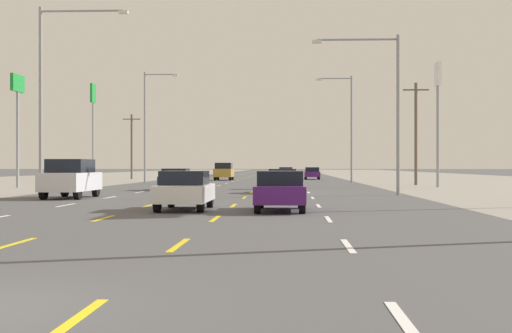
{
  "coord_description": "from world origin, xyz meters",
  "views": [
    {
      "loc": [
        4.03,
        -8.1,
        1.65
      ],
      "look_at": [
        0.87,
        62.63,
        1.57
      ],
      "focal_mm": 51.45,
      "sensor_mm": 36.0,
      "label": 1
    }
  ],
  "objects_px": {
    "streetlight_left_row_1": "(148,120)",
    "pole_sign_right_row_1": "(438,96)",
    "pole_sign_left_row_1": "(18,101)",
    "streetlight_right_row_1": "(348,122)",
    "suv_inner_left_farther": "(224,171)",
    "sedan_far_left_distant_b": "(222,171)",
    "sedan_inner_right_distant_a": "(286,173)",
    "streetlight_right_row_0": "(388,100)",
    "sedan_far_right_farthest": "(312,173)",
    "pole_sign_left_row_2": "(93,110)",
    "sedan_inner_right_nearest": "(280,190)",
    "sedan_center_turn_near": "(185,190)",
    "suv_far_left_mid": "(71,178)",
    "sedan_inner_right_midfar": "(282,180)",
    "streetlight_left_row_0": "(50,85)",
    "sedan_inner_left_far": "(176,179)"
  },
  "relations": [
    {
      "from": "sedan_inner_left_far",
      "to": "streetlight_left_row_0",
      "type": "xyz_separation_m",
      "value": [
        -6.02,
        -8.04,
        5.52
      ]
    },
    {
      "from": "sedan_inner_right_distant_a",
      "to": "streetlight_right_row_0",
      "type": "xyz_separation_m",
      "value": [
        5.9,
        -49.31,
        4.58
      ]
    },
    {
      "from": "sedan_inner_right_distant_a",
      "to": "streetlight_left_row_0",
      "type": "height_order",
      "value": "streetlight_left_row_0"
    },
    {
      "from": "sedan_far_left_distant_b",
      "to": "streetlight_left_row_0",
      "type": "height_order",
      "value": "streetlight_left_row_0"
    },
    {
      "from": "sedan_center_turn_near",
      "to": "sedan_inner_left_far",
      "type": "height_order",
      "value": "same"
    },
    {
      "from": "suv_far_left_mid",
      "to": "sedan_far_right_farthest",
      "type": "relative_size",
      "value": 1.09
    },
    {
      "from": "streetlight_left_row_0",
      "to": "streetlight_right_row_1",
      "type": "relative_size",
      "value": 1.03
    },
    {
      "from": "sedan_inner_right_midfar",
      "to": "suv_inner_left_farther",
      "type": "xyz_separation_m",
      "value": [
        -7.0,
        38.64,
        0.27
      ]
    },
    {
      "from": "sedan_center_turn_near",
      "to": "pole_sign_left_row_1",
      "type": "distance_m",
      "value": 32.23
    },
    {
      "from": "streetlight_left_row_1",
      "to": "streetlight_right_row_1",
      "type": "distance_m",
      "value": 19.71
    },
    {
      "from": "sedan_inner_right_distant_a",
      "to": "pole_sign_right_row_1",
      "type": "bearing_deg",
      "value": -70.7
    },
    {
      "from": "sedan_far_right_farthest",
      "to": "suv_inner_left_farther",
      "type": "bearing_deg",
      "value": -154.92
    },
    {
      "from": "sedan_far_right_farthest",
      "to": "sedan_inner_right_nearest",
      "type": "bearing_deg",
      "value": -92.9
    },
    {
      "from": "pole_sign_left_row_2",
      "to": "pole_sign_right_row_1",
      "type": "height_order",
      "value": "pole_sign_left_row_2"
    },
    {
      "from": "pole_sign_left_row_1",
      "to": "streetlight_right_row_1",
      "type": "bearing_deg",
      "value": 33.55
    },
    {
      "from": "sedan_inner_right_nearest",
      "to": "sedan_center_turn_near",
      "type": "relative_size",
      "value": 1.0
    },
    {
      "from": "sedan_far_right_farthest",
      "to": "sedan_inner_right_distant_a",
      "type": "height_order",
      "value": "same"
    },
    {
      "from": "sedan_center_turn_near",
      "to": "suv_far_left_mid",
      "type": "bearing_deg",
      "value": 126.88
    },
    {
      "from": "pole_sign_left_row_1",
      "to": "sedan_center_turn_near",
      "type": "bearing_deg",
      "value": -58.58
    },
    {
      "from": "streetlight_left_row_1",
      "to": "streetlight_right_row_1",
      "type": "xyz_separation_m",
      "value": [
        19.71,
        0.0,
        -0.24
      ]
    },
    {
      "from": "suv_far_left_mid",
      "to": "pole_sign_left_row_2",
      "type": "height_order",
      "value": "pole_sign_left_row_2"
    },
    {
      "from": "sedan_inner_right_nearest",
      "to": "pole_sign_right_row_1",
      "type": "distance_m",
      "value": 32.93
    },
    {
      "from": "sedan_inner_right_midfar",
      "to": "sedan_inner_right_distant_a",
      "type": "distance_m",
      "value": 46.12
    },
    {
      "from": "sedan_inner_right_midfar",
      "to": "streetlight_left_row_0",
      "type": "height_order",
      "value": "streetlight_left_row_0"
    },
    {
      "from": "streetlight_right_row_0",
      "to": "streetlight_right_row_1",
      "type": "distance_m",
      "value": 30.39
    },
    {
      "from": "sedan_center_turn_near",
      "to": "streetlight_left_row_1",
      "type": "relative_size",
      "value": 0.41
    },
    {
      "from": "sedan_inner_right_nearest",
      "to": "sedan_far_right_farthest",
      "type": "bearing_deg",
      "value": 87.1
    },
    {
      "from": "sedan_inner_left_far",
      "to": "pole_sign_left_row_1",
      "type": "height_order",
      "value": "pole_sign_left_row_1"
    },
    {
      "from": "sedan_center_turn_near",
      "to": "sedan_inner_right_midfar",
      "type": "bearing_deg",
      "value": 78.54
    },
    {
      "from": "sedan_inner_right_nearest",
      "to": "streetlight_left_row_1",
      "type": "relative_size",
      "value": 0.41
    },
    {
      "from": "suv_far_left_mid",
      "to": "streetlight_left_row_1",
      "type": "distance_m",
      "value": 35.32
    },
    {
      "from": "pole_sign_right_row_1",
      "to": "streetlight_left_row_1",
      "type": "xyz_separation_m",
      "value": [
        -25.36,
        14.8,
        -0.9
      ]
    },
    {
      "from": "pole_sign_left_row_2",
      "to": "streetlight_left_row_0",
      "type": "relative_size",
      "value": 1.0
    },
    {
      "from": "sedan_inner_right_distant_a",
      "to": "sedan_far_left_distant_b",
      "type": "distance_m",
      "value": 32.25
    },
    {
      "from": "sedan_inner_right_distant_a",
      "to": "suv_far_left_mid",
      "type": "bearing_deg",
      "value": -101.29
    },
    {
      "from": "sedan_far_right_farthest",
      "to": "pole_sign_left_row_2",
      "type": "relative_size",
      "value": 0.42
    },
    {
      "from": "suv_far_left_mid",
      "to": "suv_inner_left_farther",
      "type": "bearing_deg",
      "value": 85.41
    },
    {
      "from": "streetlight_left_row_1",
      "to": "pole_sign_right_row_1",
      "type": "bearing_deg",
      "value": -30.28
    },
    {
      "from": "pole_sign_left_row_1",
      "to": "streetlight_right_row_1",
      "type": "distance_m",
      "value": 31.46
    },
    {
      "from": "sedan_center_turn_near",
      "to": "sedan_far_left_distant_b",
      "type": "bearing_deg",
      "value": 94.39
    },
    {
      "from": "pole_sign_left_row_2",
      "to": "streetlight_right_row_1",
      "type": "bearing_deg",
      "value": -17.83
    },
    {
      "from": "sedan_inner_left_far",
      "to": "pole_sign_left_row_2",
      "type": "relative_size",
      "value": 0.42
    },
    {
      "from": "sedan_inner_left_far",
      "to": "streetlight_right_row_0",
      "type": "height_order",
      "value": "streetlight_right_row_0"
    },
    {
      "from": "pole_sign_right_row_1",
      "to": "pole_sign_left_row_2",
      "type": "bearing_deg",
      "value": 144.51
    },
    {
      "from": "sedan_far_left_distant_b",
      "to": "pole_sign_left_row_2",
      "type": "bearing_deg",
      "value": -104.77
    },
    {
      "from": "suv_inner_left_farther",
      "to": "sedan_far_left_distant_b",
      "type": "relative_size",
      "value": 1.09
    },
    {
      "from": "sedan_inner_right_nearest",
      "to": "streetlight_left_row_0",
      "type": "xyz_separation_m",
      "value": [
        -13.34,
        14.52,
        5.52
      ]
    },
    {
      "from": "sedan_inner_right_midfar",
      "to": "streetlight_left_row_1",
      "type": "height_order",
      "value": "streetlight_left_row_1"
    },
    {
      "from": "suv_inner_left_farther",
      "to": "sedan_inner_right_distant_a",
      "type": "distance_m",
      "value": 10.26
    },
    {
      "from": "streetlight_left_row_1",
      "to": "sedan_inner_right_distant_a",
      "type": "bearing_deg",
      "value": 54.41
    }
  ]
}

